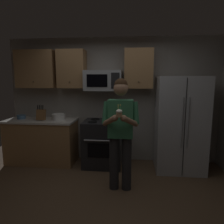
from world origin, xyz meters
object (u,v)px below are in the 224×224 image
at_px(knife_block, 41,115).
at_px(person, 121,129).
at_px(bowl_large_white, 59,117).
at_px(refrigerator, 180,124).
at_px(bowl_small_colored, 21,117).
at_px(oven_range, 103,143).
at_px(cupcake, 119,113).
at_px(microwave, 103,81).

height_order(knife_block, person, person).
relative_size(bowl_large_white, person, 0.16).
distance_m(refrigerator, bowl_small_colored, 3.24).
bearing_deg(bowl_small_colored, refrigerator, -1.60).
distance_m(oven_range, person, 1.14).
distance_m(oven_range, cupcake, 1.55).
relative_size(refrigerator, bowl_large_white, 6.58).
xyz_separation_m(refrigerator, knife_block, (-2.77, 0.01, 0.13)).
distance_m(refrigerator, knife_block, 2.77).
bearing_deg(bowl_small_colored, oven_range, -1.69).
relative_size(knife_block, bowl_large_white, 1.17).
distance_m(knife_block, person, 1.90).
bearing_deg(bowl_large_white, person, -34.89).
bearing_deg(refrigerator, bowl_large_white, 178.82).
xyz_separation_m(bowl_large_white, bowl_small_colored, (-0.83, 0.04, -0.02)).
relative_size(oven_range, bowl_large_white, 3.40).
xyz_separation_m(oven_range, bowl_small_colored, (-1.74, 0.05, 0.50)).
xyz_separation_m(knife_block, bowl_large_white, (0.36, 0.04, -0.05)).
xyz_separation_m(microwave, bowl_small_colored, (-1.74, -0.07, -0.76)).
bearing_deg(knife_block, cupcake, -35.82).
xyz_separation_m(person, cupcake, (0.00, -0.33, 0.30)).
bearing_deg(person, bowl_large_white, 145.11).
distance_m(bowl_large_white, cupcake, 1.85).
height_order(microwave, cupcake, microwave).
relative_size(person, cupcake, 10.13).
bearing_deg(cupcake, bowl_small_colored, 149.02).
height_order(refrigerator, bowl_large_white, refrigerator).
distance_m(microwave, person, 1.33).
bearing_deg(bowl_small_colored, knife_block, -9.67).
height_order(microwave, bowl_large_white, microwave).
bearing_deg(oven_range, bowl_small_colored, 178.31).
bearing_deg(refrigerator, knife_block, 179.80).
xyz_separation_m(oven_range, cupcake, (0.42, -1.24, 0.83)).
relative_size(microwave, bowl_small_colored, 4.11).
height_order(bowl_small_colored, cupcake, cupcake).
height_order(oven_range, knife_block, knife_block).
relative_size(bowl_large_white, bowl_small_colored, 1.52).
height_order(microwave, bowl_small_colored, microwave).
bearing_deg(microwave, cupcake, -73.01).
distance_m(microwave, refrigerator, 1.72).
xyz_separation_m(bowl_large_white, person, (1.33, -0.93, 0.01)).
xyz_separation_m(oven_range, refrigerator, (1.50, -0.04, 0.44)).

